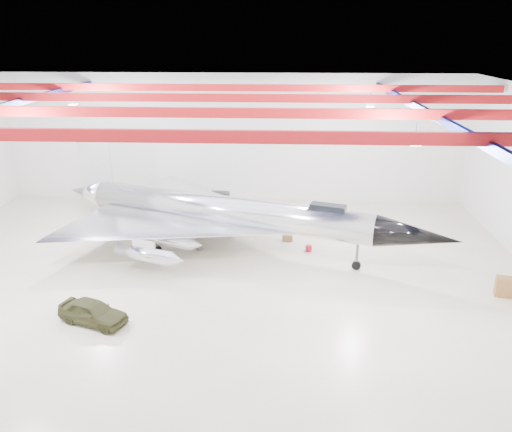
{
  "coord_description": "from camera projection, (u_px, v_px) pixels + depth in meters",
  "views": [
    {
      "loc": [
        4.18,
        -27.78,
        14.11
      ],
      "look_at": [
        2.67,
        2.0,
        3.14
      ],
      "focal_mm": 35.0,
      "sensor_mm": 36.0,
      "label": 1
    }
  ],
  "objects": [
    {
      "name": "oil_barrel",
      "position": [
        229.0,
        232.0,
        36.99
      ],
      "size": [
        0.63,
        0.53,
        0.4
      ],
      "primitive_type": "cube",
      "rotation": [
        0.0,
        0.0,
        0.12
      ],
      "color": "olive",
      "rests_on": "floor"
    },
    {
      "name": "parts_bin",
      "position": [
        287.0,
        238.0,
        35.92
      ],
      "size": [
        0.72,
        0.6,
        0.47
      ],
      "primitive_type": "cube",
      "rotation": [
        0.0,
        0.0,
        0.09
      ],
      "color": "olive",
      "rests_on": "floor"
    },
    {
      "name": "ceiling",
      "position": [
        206.0,
        93.0,
        27.31
      ],
      "size": [
        40.0,
        40.0,
        0.0
      ],
      "primitive_type": "plane",
      "rotation": [
        3.14,
        0.0,
        0.0
      ],
      "color": "#0A0F38",
      "rests_on": "wall_back"
    },
    {
      "name": "tool_chest",
      "position": [
        309.0,
        248.0,
        34.25
      ],
      "size": [
        0.47,
        0.47,
        0.4
      ],
      "primitive_type": "cylinder",
      "rotation": [
        0.0,
        0.0,
        0.06
      ],
      "color": "#A41024",
      "rests_on": "floor"
    },
    {
      "name": "crate_small",
      "position": [
        123.0,
        234.0,
        36.81
      ],
      "size": [
        0.44,
        0.39,
        0.26
      ],
      "primitive_type": "cube",
      "rotation": [
        0.0,
        0.0,
        -0.28
      ],
      "color": "#59595B",
      "rests_on": "floor"
    },
    {
      "name": "ceiling_structure",
      "position": [
        206.0,
        106.0,
        27.54
      ],
      "size": [
        39.5,
        29.5,
        1.08
      ],
      "color": "maroon",
      "rests_on": "ceiling"
    },
    {
      "name": "jet_aircraft",
      "position": [
        225.0,
        214.0,
        33.88
      ],
      "size": [
        27.2,
        20.24,
        7.65
      ],
      "rotation": [
        0.0,
        0.0,
        -0.32
      ],
      "color": "silver",
      "rests_on": "floor"
    },
    {
      "name": "desk",
      "position": [
        507.0,
        287.0,
        28.23
      ],
      "size": [
        1.38,
        0.92,
        1.16
      ],
      "primitive_type": "cube",
      "rotation": [
        0.0,
        0.0,
        -0.25
      ],
      "color": "brown",
      "rests_on": "floor"
    },
    {
      "name": "wall_back",
      "position": [
        233.0,
        138.0,
        43.27
      ],
      "size": [
        40.0,
        0.0,
        40.0
      ],
      "primitive_type": "plane",
      "rotation": [
        1.57,
        0.0,
        0.0
      ],
      "color": "silver",
      "rests_on": "floor"
    },
    {
      "name": "jeep",
      "position": [
        93.0,
        312.0,
        25.62
      ],
      "size": [
        4.01,
        2.67,
        1.27
      ],
      "primitive_type": "imported",
      "rotation": [
        0.0,
        0.0,
        1.22
      ],
      "color": "#37391C",
      "rests_on": "floor"
    },
    {
      "name": "toolbox_red",
      "position": [
        181.0,
        220.0,
        39.5
      ],
      "size": [
        0.59,
        0.52,
        0.35
      ],
      "primitive_type": "cube",
      "rotation": [
        0.0,
        0.0,
        0.28
      ],
      "color": "#A41024",
      "rests_on": "floor"
    },
    {
      "name": "spares_box",
      "position": [
        266.0,
        224.0,
        38.54
      ],
      "size": [
        0.53,
        0.53,
        0.4
      ],
      "primitive_type": "cylinder",
      "rotation": [
        0.0,
        0.0,
        -0.2
      ],
      "color": "#59595B",
      "rests_on": "floor"
    },
    {
      "name": "engine_drum",
      "position": [
        199.0,
        247.0,
        34.45
      ],
      "size": [
        0.62,
        0.62,
        0.42
      ],
      "primitive_type": "cylinder",
      "rotation": [
        0.0,
        0.0,
        -0.39
      ],
      "color": "#59595B",
      "rests_on": "floor"
    },
    {
      "name": "floor",
      "position": [
        212.0,
        273.0,
        31.11
      ],
      "size": [
        40.0,
        40.0,
        0.0
      ],
      "primitive_type": "plane",
      "color": "#C2B39A",
      "rests_on": "ground"
    }
  ]
}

